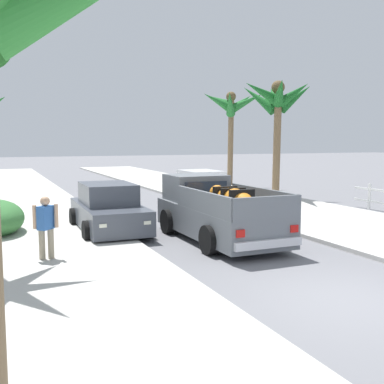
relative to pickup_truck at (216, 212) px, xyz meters
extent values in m
plane|color=slate|center=(0.08, -5.65, -0.81)|extent=(160.00, 160.00, 0.00)
cube|color=beige|center=(-4.92, 6.35, -0.75)|extent=(5.30, 60.00, 0.12)
cube|color=beige|center=(5.08, 6.35, -0.75)|extent=(5.30, 60.00, 0.12)
cube|color=silver|center=(-3.67, 6.35, -0.76)|extent=(0.16, 60.00, 0.10)
cube|color=silver|center=(3.83, 6.35, -0.76)|extent=(0.16, 60.00, 0.10)
cube|color=slate|center=(0.00, -0.17, -0.21)|extent=(1.94, 5.11, 0.80)
cube|color=slate|center=(-0.01, 1.43, 0.59)|extent=(1.73, 1.51, 0.80)
cube|color=#283342|center=(0.00, 0.67, 0.61)|extent=(1.38, 0.07, 0.44)
cube|color=#283342|center=(-0.01, 2.19, 0.61)|extent=(1.46, 0.07, 0.48)
cube|color=slate|center=(-0.91, -1.03, 0.47)|extent=(0.12, 3.30, 0.56)
cube|color=slate|center=(0.91, -1.02, 0.47)|extent=(0.12, 3.30, 0.56)
cube|color=slate|center=(0.01, -2.68, 0.47)|extent=(1.88, 0.11, 0.56)
cube|color=silver|center=(0.01, -2.77, -0.37)|extent=(1.82, 0.13, 0.20)
cylinder|color=black|center=(-0.99, 1.36, -0.43)|extent=(0.26, 0.76, 0.76)
cylinder|color=black|center=(0.97, 1.37, -0.43)|extent=(0.26, 0.76, 0.76)
cylinder|color=black|center=(-0.97, -1.58, -0.43)|extent=(0.26, 0.76, 0.76)
cylinder|color=black|center=(0.99, -1.57, -0.43)|extent=(0.26, 0.76, 0.76)
cube|color=red|center=(-0.74, -2.74, -0.07)|extent=(0.22, 0.04, 0.18)
cube|color=red|center=(0.76, -2.74, -0.07)|extent=(0.22, 0.04, 0.18)
ellipsoid|color=orange|center=(0.00, -1.01, 0.49)|extent=(0.71, 1.70, 0.60)
sphere|color=orange|center=(0.00, -0.06, 0.57)|extent=(0.44, 0.44, 0.44)
cube|color=black|center=(0.01, -1.48, 0.49)|extent=(0.71, 0.12, 0.61)
cube|color=black|center=(0.00, -1.01, 0.49)|extent=(0.71, 0.12, 0.61)
cube|color=black|center=(0.00, -0.55, 0.49)|extent=(0.71, 0.12, 0.61)
cube|color=#474C56|center=(-2.61, 2.31, -0.28)|extent=(1.84, 4.23, 0.72)
cube|color=#474C56|center=(-2.60, 2.41, 0.40)|extent=(1.56, 2.13, 0.64)
cube|color=#283342|center=(-2.62, 1.44, 0.38)|extent=(1.37, 0.11, 0.52)
cube|color=#283342|center=(-2.59, 3.38, 0.38)|extent=(1.34, 0.10, 0.50)
cylinder|color=black|center=(-1.73, 0.99, -0.49)|extent=(0.23, 0.64, 0.64)
cylinder|color=black|center=(-3.53, 1.02, -0.49)|extent=(0.23, 0.64, 0.64)
cylinder|color=black|center=(-1.68, 3.59, -0.49)|extent=(0.23, 0.64, 0.64)
cylinder|color=black|center=(-3.48, 3.63, -0.49)|extent=(0.23, 0.64, 0.64)
cube|color=red|center=(-1.93, 4.40, -0.17)|extent=(0.20, 0.04, 0.12)
cube|color=white|center=(-2.03, 0.19, -0.21)|extent=(0.20, 0.04, 0.10)
cube|color=red|center=(-3.20, 4.43, -0.17)|extent=(0.20, 0.04, 0.12)
cube|color=white|center=(-3.26, 0.21, -0.21)|extent=(0.20, 0.04, 0.10)
cube|color=silver|center=(2.70, 6.85, -0.28)|extent=(1.83, 4.23, 0.72)
cube|color=silver|center=(2.69, 6.95, 0.40)|extent=(1.55, 2.12, 0.64)
cube|color=#283342|center=(2.71, 5.98, 0.38)|extent=(1.37, 0.10, 0.52)
cube|color=#283342|center=(2.68, 7.92, 0.38)|extent=(1.34, 0.10, 0.50)
cylinder|color=black|center=(3.62, 5.56, -0.49)|extent=(0.23, 0.64, 0.64)
cylinder|color=black|center=(1.82, 5.53, -0.49)|extent=(0.23, 0.64, 0.64)
cylinder|color=black|center=(3.58, 8.16, -0.49)|extent=(0.23, 0.64, 0.64)
cylinder|color=black|center=(1.77, 8.13, -0.49)|extent=(0.23, 0.64, 0.64)
cube|color=red|center=(3.29, 8.97, -0.17)|extent=(0.20, 0.04, 0.12)
cube|color=white|center=(3.35, 4.75, -0.21)|extent=(0.20, 0.04, 0.10)
cube|color=red|center=(2.03, 8.95, -0.17)|extent=(0.20, 0.04, 0.12)
cube|color=white|center=(2.12, 4.73, -0.21)|extent=(0.20, 0.04, 0.10)
cone|color=#196023|center=(-5.33, -0.99, 4.37)|extent=(1.93, 0.84, 1.30)
cylinder|color=brown|center=(6.99, 7.38, 1.90)|extent=(0.36, 0.45, 5.44)
cone|color=#196023|center=(7.92, 7.22, 4.16)|extent=(1.92, 0.87, 1.58)
cone|color=#196023|center=(7.26, 8.14, 4.32)|extent=(1.09, 1.78, 1.28)
cone|color=#196023|center=(6.44, 8.24, 4.12)|extent=(1.54, 1.98, 1.65)
cone|color=#196023|center=(6.01, 7.29, 4.35)|extent=(2.08, 0.74, 1.26)
cone|color=#196023|center=(6.47, 6.43, 4.31)|extent=(1.56, 2.21, 1.35)
cone|color=#196023|center=(7.50, 6.78, 4.29)|extent=(1.48, 1.60, 1.33)
sphere|color=brown|center=(6.99, 7.38, 4.62)|extent=(0.65, 0.65, 0.65)
cylinder|color=brown|center=(7.91, 13.89, 1.98)|extent=(0.34, 0.46, 5.59)
cone|color=#23702D|center=(8.70, 13.96, 4.44)|extent=(1.68, 0.70, 1.32)
cone|color=#23702D|center=(8.32, 14.65, 4.54)|extent=(1.35, 1.86, 1.17)
cone|color=#23702D|center=(7.45, 14.52, 4.56)|extent=(1.43, 1.67, 1.14)
cone|color=#23702D|center=(6.94, 13.89, 4.46)|extent=(1.99, 0.57, 1.32)
cone|color=#23702D|center=(7.39, 13.03, 4.29)|extent=(1.49, 1.96, 1.62)
cone|color=#23702D|center=(8.62, 13.06, 4.44)|extent=(1.87, 2.05, 1.38)
sphere|color=brown|center=(7.91, 13.89, 4.77)|extent=(0.61, 0.61, 0.61)
cone|color=#2D7F33|center=(-5.67, -6.71, 3.44)|extent=(1.24, 2.06, 1.54)
cube|color=white|center=(8.54, 2.78, -0.26)|extent=(0.05, 0.12, 1.10)
cylinder|color=gray|center=(-4.92, -0.83, -0.40)|extent=(0.14, 0.14, 0.82)
cylinder|color=gray|center=(-4.72, -0.83, -0.40)|extent=(0.14, 0.14, 0.82)
cube|color=#3366B2|center=(-4.82, -0.83, 0.28)|extent=(0.42, 0.43, 0.55)
sphere|color=tan|center=(-4.82, -0.83, 0.67)|extent=(0.22, 0.22, 0.22)
cylinder|color=tan|center=(-5.06, -0.83, 0.31)|extent=(0.09, 0.09, 0.55)
cylinder|color=tan|center=(-4.58, -0.83, 0.31)|extent=(0.09, 0.09, 0.55)
camera|label=1|loc=(-5.93, -11.90, 2.06)|focal=43.36mm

